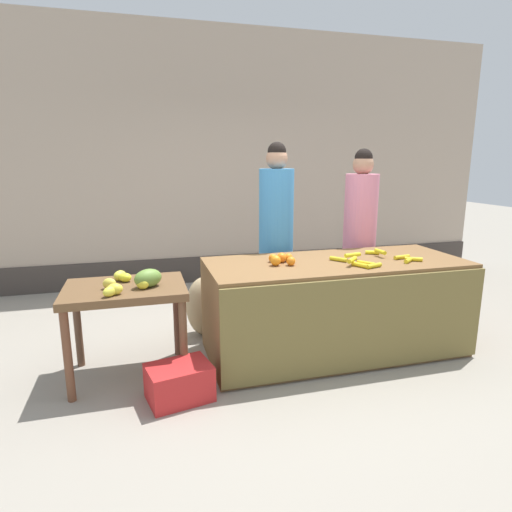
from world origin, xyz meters
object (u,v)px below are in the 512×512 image
vendor_woman_pink_shirt (359,236)px  vendor_woman_blue_shirt (276,237)px  produce_crate (179,382)px  produce_sack (205,306)px

vendor_woman_pink_shirt → vendor_woman_blue_shirt: bearing=178.5°
vendor_woman_pink_shirt → produce_crate: (-2.01, -1.14, -0.78)m
vendor_woman_blue_shirt → vendor_woman_pink_shirt: size_ratio=1.03×
vendor_woman_blue_shirt → produce_sack: size_ratio=3.16×
vendor_woman_blue_shirt → produce_crate: bearing=-133.3°
vendor_woman_blue_shirt → produce_crate: size_ratio=4.22×
vendor_woman_blue_shirt → vendor_woman_pink_shirt: bearing=-1.5°
vendor_woman_blue_shirt → produce_crate: vendor_woman_blue_shirt is taller
vendor_woman_pink_shirt → produce_crate: bearing=-150.4°
vendor_woman_blue_shirt → vendor_woman_pink_shirt: (0.91, -0.02, -0.03)m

